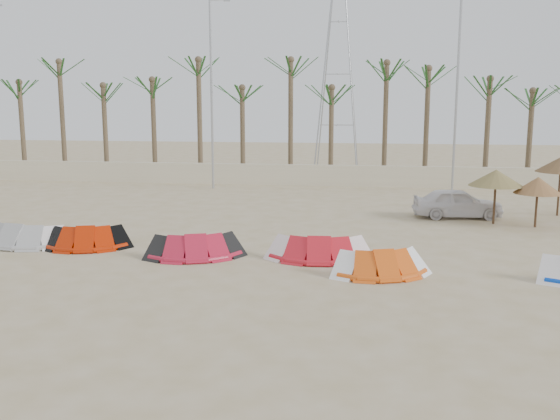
# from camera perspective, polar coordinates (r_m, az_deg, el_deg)

# --- Properties ---
(ground) EXTENTS (120.00, 120.00, 0.00)m
(ground) POSITION_cam_1_polar(r_m,az_deg,el_deg) (17.41, -2.74, -7.68)
(ground) COLOR #BDAC90
(ground) RESTS_ON ground
(boundary_wall) EXTENTS (60.00, 0.30, 1.30)m
(boundary_wall) POSITION_cam_1_polar(r_m,az_deg,el_deg) (38.69, 3.26, 3.19)
(boundary_wall) COLOR beige
(boundary_wall) RESTS_ON ground
(palm_line) EXTENTS (52.00, 4.00, 7.70)m
(palm_line) POSITION_cam_1_polar(r_m,az_deg,el_deg) (39.87, 4.50, 11.73)
(palm_line) COLOR brown
(palm_line) RESTS_ON ground
(lamp_b) EXTENTS (1.25, 0.14, 11.00)m
(lamp_b) POSITION_cam_1_polar(r_m,az_deg,el_deg) (37.39, -6.23, 10.77)
(lamp_b) COLOR #A5A8AD
(lamp_b) RESTS_ON ground
(lamp_c) EXTENTS (1.25, 0.14, 11.00)m
(lamp_c) POSITION_cam_1_polar(r_m,az_deg,el_deg) (36.62, 15.92, 10.46)
(lamp_c) COLOR #A5A8AD
(lamp_c) RESTS_ON ground
(pylon) EXTENTS (3.00, 3.00, 14.00)m
(pylon) POSITION_cam_1_polar(r_m,az_deg,el_deg) (44.65, 5.16, 3.26)
(pylon) COLOR #A5A8AD
(pylon) RESTS_ON ground
(kite_grey) EXTENTS (3.86, 2.12, 0.90)m
(kite_grey) POSITION_cam_1_polar(r_m,az_deg,el_deg) (25.09, -22.27, -1.89)
(kite_grey) COLOR #9C9C9C
(kite_grey) RESTS_ON ground
(kite_red_left) EXTENTS (3.32, 2.17, 0.90)m
(kite_red_left) POSITION_cam_1_polar(r_m,az_deg,el_deg) (23.71, -16.95, -2.25)
(kite_red_left) COLOR #B11E02
(kite_red_left) RESTS_ON ground
(kite_red_mid) EXTENTS (3.62, 2.40, 0.90)m
(kite_red_mid) POSITION_cam_1_polar(r_m,az_deg,el_deg) (21.60, -7.54, -3.08)
(kite_red_mid) COLOR #B41931
(kite_red_mid) RESTS_ON ground
(kite_red_right) EXTENTS (3.52, 1.68, 0.90)m
(kite_red_right) POSITION_cam_1_polar(r_m,az_deg,el_deg) (21.19, 3.67, -3.26)
(kite_red_right) COLOR red
(kite_red_right) RESTS_ON ground
(kite_orange) EXTENTS (3.35, 2.28, 0.90)m
(kite_orange) POSITION_cam_1_polar(r_m,az_deg,el_deg) (19.51, 9.28, -4.56)
(kite_orange) COLOR #E25412
(kite_orange) RESTS_ON ground
(parasol_left) EXTENTS (2.30, 2.30, 2.36)m
(parasol_left) POSITION_cam_1_polar(r_m,az_deg,el_deg) (28.13, 19.14, 2.80)
(parasol_left) COLOR #4C331E
(parasol_left) RESTS_ON ground
(parasol_mid) EXTENTS (1.94, 1.94, 2.13)m
(parasol_mid) POSITION_cam_1_polar(r_m,az_deg,el_deg) (28.03, 22.51, 2.09)
(parasol_mid) COLOR #4C331E
(parasol_mid) RESTS_ON ground
(car) EXTENTS (4.06, 1.87, 1.35)m
(car) POSITION_cam_1_polar(r_m,az_deg,el_deg) (29.30, 15.93, 0.62)
(car) COLOR white
(car) RESTS_ON ground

